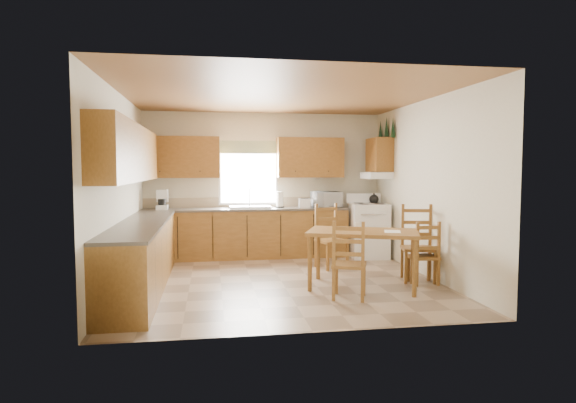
{
  "coord_description": "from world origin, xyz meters",
  "views": [
    {
      "loc": [
        -1.01,
        -6.9,
        1.66
      ],
      "look_at": [
        0.15,
        0.3,
        1.15
      ],
      "focal_mm": 30.0,
      "sensor_mm": 36.0,
      "label": 1
    }
  ],
  "objects": [
    {
      "name": "table_paper",
      "position": [
        1.43,
        -0.71,
        0.8
      ],
      "size": [
        0.3,
        0.34,
        0.0
      ],
      "primitive_type": "cube",
      "rotation": [
        0.0,
        0.0,
        -0.34
      ],
      "color": "white",
      "rests_on": "dining_table"
    },
    {
      "name": "backsplash",
      "position": [
        -0.38,
        2.24,
        1.01
      ],
      "size": [
        3.75,
        0.01,
        0.18
      ],
      "primitive_type": "cube",
      "color": "#9D8A6C",
      "rests_on": "counter_back"
    },
    {
      "name": "coffeemaker",
      "position": [
        -1.87,
        1.92,
        1.09
      ],
      "size": [
        0.21,
        0.25,
        0.34
      ],
      "primitive_type": "cube",
      "rotation": [
        0.0,
        0.0,
        -0.02
      ],
      "color": "white",
      "rests_on": "counter_back"
    },
    {
      "name": "floor",
      "position": [
        0.0,
        0.0,
        0.0
      ],
      "size": [
        4.5,
        4.5,
        0.0
      ],
      "primitive_type": "plane",
      "color": "#8F775D",
      "rests_on": "ground"
    },
    {
      "name": "chair_near_right",
      "position": [
        1.99,
        -0.47,
        0.45
      ],
      "size": [
        0.38,
        0.36,
        0.9
      ],
      "primitive_type": "cube",
      "rotation": [
        0.0,
        0.0,
        3.13
      ],
      "color": "brown",
      "rests_on": "floor"
    },
    {
      "name": "chair_near_left",
      "position": [
        0.72,
        -1.05,
        0.5
      ],
      "size": [
        0.53,
        0.52,
        0.99
      ],
      "primitive_type": "cube",
      "rotation": [
        0.0,
        0.0,
        2.77
      ],
      "color": "brown",
      "rests_on": "floor"
    },
    {
      "name": "dining_table",
      "position": [
        1.06,
        -0.55,
        0.4
      ],
      "size": [
        1.69,
        1.34,
        0.8
      ],
      "primitive_type": "cube",
      "rotation": [
        0.0,
        0.0,
        -0.38
      ],
      "color": "brown",
      "rests_on": "floor"
    },
    {
      "name": "chair_far_left",
      "position": [
        0.96,
        0.77,
        0.53
      ],
      "size": [
        0.55,
        0.54,
        1.05
      ],
      "primitive_type": "cube",
      "rotation": [
        0.0,
        0.0,
        0.32
      ],
      "color": "brown",
      "rests_on": "floor"
    },
    {
      "name": "upper_cab_stove",
      "position": [
        2.08,
        1.65,
        1.9
      ],
      "size": [
        0.33,
        0.62,
        0.62
      ],
      "primitive_type": "cube",
      "color": "brown",
      "rests_on": "wall_right"
    },
    {
      "name": "toaster",
      "position": [
        0.72,
        1.89,
        1.01
      ],
      "size": [
        0.22,
        0.15,
        0.17
      ],
      "primitive_type": "cube",
      "rotation": [
        0.0,
        0.0,
        -0.11
      ],
      "color": "white",
      "rests_on": "counter_back"
    },
    {
      "name": "table_card",
      "position": [
        1.0,
        -0.47,
        0.85
      ],
      "size": [
        0.08,
        0.05,
        0.11
      ],
      "primitive_type": "cube",
      "rotation": [
        0.0,
        0.0,
        0.43
      ],
      "color": "white",
      "rests_on": "dining_table"
    },
    {
      "name": "sink_basin",
      "position": [
        -0.3,
        1.95,
        0.94
      ],
      "size": [
        0.75,
        0.45,
        0.04
      ],
      "primitive_type": "cube",
      "color": "silver",
      "rests_on": "counter_back"
    },
    {
      "name": "paper_towel",
      "position": [
        0.26,
        1.97,
        1.07
      ],
      "size": [
        0.15,
        0.15,
        0.3
      ],
      "primitive_type": "cylinder",
      "rotation": [
        0.0,
        0.0,
        0.23
      ],
      "color": "white",
      "rests_on": "counter_back"
    },
    {
      "name": "lower_cab_left",
      "position": [
        -1.95,
        -0.15,
        0.44
      ],
      "size": [
        0.6,
        3.6,
        0.88
      ],
      "primitive_type": "cube",
      "color": "brown",
      "rests_on": "floor"
    },
    {
      "name": "window_valance",
      "position": [
        -0.3,
        2.19,
        2.05
      ],
      "size": [
        1.19,
        0.01,
        0.24
      ],
      "primitive_type": "cube",
      "color": "#496B3B",
      "rests_on": "wall_back"
    },
    {
      "name": "upper_cab_back_left",
      "position": [
        -1.55,
        2.08,
        1.85
      ],
      "size": [
        1.41,
        0.33,
        0.75
      ],
      "primitive_type": "cube",
      "color": "brown",
      "rests_on": "wall_back"
    },
    {
      "name": "pine_decal_c",
      "position": [
        2.21,
        1.97,
        2.38
      ],
      "size": [
        0.22,
        0.22,
        0.36
      ],
      "primitive_type": "cone",
      "color": "black",
      "rests_on": "wall_right"
    },
    {
      "name": "wall_left",
      "position": [
        -2.25,
        0.0,
        1.35
      ],
      "size": [
        4.5,
        4.5,
        0.0
      ],
      "primitive_type": "plane",
      "color": "beige",
      "rests_on": "floor"
    },
    {
      "name": "ceiling",
      "position": [
        0.0,
        0.0,
        2.7
      ],
      "size": [
        4.5,
        4.5,
        0.0
      ],
      "primitive_type": "plane",
      "color": "brown",
      "rests_on": "floor"
    },
    {
      "name": "window_frame",
      "position": [
        -0.3,
        2.22,
        1.55
      ],
      "size": [
        1.13,
        0.02,
        1.18
      ],
      "primitive_type": "cube",
      "color": "white",
      "rests_on": "wall_back"
    },
    {
      "name": "upper_cab_left",
      "position": [
        -2.08,
        -0.15,
        1.85
      ],
      "size": [
        0.33,
        3.6,
        0.75
      ],
      "primitive_type": "cube",
      "color": "brown",
      "rests_on": "wall_left"
    },
    {
      "name": "lower_cab_back",
      "position": [
        -0.38,
        1.95,
        0.44
      ],
      "size": [
        3.75,
        0.6,
        0.88
      ],
      "primitive_type": "cube",
      "color": "brown",
      "rests_on": "floor"
    },
    {
      "name": "wall_right",
      "position": [
        2.25,
        0.0,
        1.35
      ],
      "size": [
        4.5,
        4.5,
        0.0
      ],
      "primitive_type": "plane",
      "color": "beige",
      "rests_on": "floor"
    },
    {
      "name": "pine_decal_a",
      "position": [
        2.21,
        1.33,
        2.38
      ],
      "size": [
        0.22,
        0.22,
        0.36
      ],
      "primitive_type": "cone",
      "color": "black",
      "rests_on": "wall_right"
    },
    {
      "name": "chair_far_right",
      "position": [
        1.99,
        -0.3,
        0.55
      ],
      "size": [
        0.56,
        0.55,
        1.11
      ],
      "primitive_type": "cube",
      "rotation": [
        0.0,
        0.0,
        -0.25
      ],
      "color": "brown",
      "rests_on": "floor"
    },
    {
      "name": "range_hood",
      "position": [
        2.03,
        1.65,
        1.52
      ],
      "size": [
        0.44,
        0.62,
        0.12
      ],
      "primitive_type": "cube",
      "color": "white",
      "rests_on": "wall_right"
    },
    {
      "name": "stove",
      "position": [
        1.88,
        1.63,
        0.49
      ],
      "size": [
        0.72,
        0.74,
        0.98
      ],
      "primitive_type": "cube",
      "rotation": [
        0.0,
        0.0,
        -0.1
      ],
      "color": "white",
      "rests_on": "floor"
    },
    {
      "name": "counter_back",
      "position": [
        -0.38,
        1.95,
        0.9
      ],
      "size": [
        3.75,
        0.63,
        0.04
      ],
      "primitive_type": "cube",
      "color": "#4C443D",
      "rests_on": "lower_cab_back"
    },
    {
      "name": "wall_front",
      "position": [
        0.0,
        -2.25,
        1.35
      ],
      "size": [
        4.5,
        4.5,
        0.0
      ],
      "primitive_type": "plane",
      "color": "beige",
      "rests_on": "floor"
    },
    {
      "name": "upper_cab_back_right",
      "position": [
        0.86,
        2.08,
        1.85
      ],
      "size": [
        1.25,
        0.33,
        0.75
      ],
      "primitive_type": "cube",
      "color": "brown",
      "rests_on": "wall_back"
    },
    {
      "name": "pine_decal_b",
      "position": [
        2.21,
        1.65,
        2.42
      ],
      "size": [
        0.22,
        0.22,
        0.36
      ],
      "primitive_type": "cone",
      "color": "black",
      "rests_on": "wall_right"
    },
    {
      "name": "wall_back",
      "position": [
        0.0,
        2.25,
        1.35
      ],
      "size": [
        4.5,
        4.5,
        0.0
      ],
      "primitive_type": "plane",
      "color": "beige",
      "rests_on": "floor"
    },
    {
      "name": "window_pane",
      "position": [
        -0.3,
        2.21,
        1.55
      ],
      "size": [
        1.05,
        0.01,
        1.1
      ],
      "primitive_type": "cube",
      "color": "white",
      "rests_on": "wall_back"
    },
    {
      "name": "counter_left",
      "position": [
        -1.95,
        -0.15,
        0.9
      ],
      "size": [
        0.63,
        3.6,
        0.04
      ],
      "primitive_type": "cube",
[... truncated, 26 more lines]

